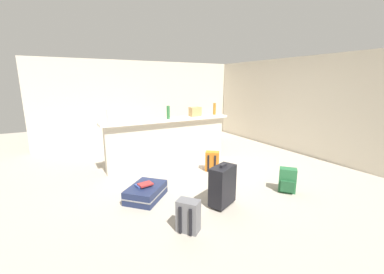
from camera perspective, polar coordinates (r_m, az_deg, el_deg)
name	(u,v)px	position (r m, az deg, el deg)	size (l,w,h in m)	color
ground_plane	(193,168)	(5.59, 0.26, -7.11)	(13.00, 13.00, 0.05)	#ADA393
wall_back	(147,102)	(8.08, -10.50, 8.10)	(6.60, 0.10, 2.50)	beige
wall_right	(281,104)	(7.48, 20.04, 7.19)	(0.10, 6.00, 2.50)	beige
partition_half_wall	(169,143)	(5.62, -5.42, -1.37)	(2.80, 0.20, 1.02)	beige
bar_countertop	(168,120)	(5.52, -5.53, 4.02)	(2.96, 0.40, 0.05)	white
bottle_white	(109,116)	(5.18, -18.80, 4.60)	(0.07, 0.07, 0.27)	silver
bottle_green	(168,112)	(5.43, -5.54, 5.71)	(0.07, 0.07, 0.29)	#2D6B38
bottle_amber	(214,109)	(6.16, 5.24, 6.52)	(0.07, 0.07, 0.29)	#9E661E
grocery_bag	(195,112)	(5.85, 0.73, 5.91)	(0.26, 0.18, 0.22)	tan
dining_table	(199,123)	(7.40, 1.57, 3.19)	(1.10, 0.80, 0.74)	brown
dining_chair_near_partition	(207,131)	(6.90, 3.47, 1.36)	(0.44, 0.44, 0.93)	black
suitcase_flat_navy	(146,192)	(4.18, -10.64, -12.48)	(0.84, 0.83, 0.22)	#1E284C
backpack_grey	(189,216)	(3.28, -0.79, -17.88)	(0.34, 0.34, 0.42)	slate
backpack_orange	(212,161)	(5.30, 4.71, -5.68)	(0.34, 0.34, 0.42)	orange
suitcase_upright_black	(223,185)	(3.84, 7.10, -11.07)	(0.50, 0.40, 0.67)	black
backpack_green	(287,181)	(4.61, 21.28, -9.42)	(0.34, 0.34, 0.42)	#286B3D
book_stack	(144,185)	(4.12, -11.08, -10.80)	(0.27, 0.23, 0.05)	#334C99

